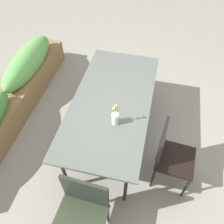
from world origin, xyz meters
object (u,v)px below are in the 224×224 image
Objects in this scene: chair_near_left at (170,154)px; flower_vase at (115,118)px; planter_box at (10,100)px; dining_table at (112,103)px; chair_end_left at (81,213)px.

flower_vase is (0.10, 0.64, 0.33)m from chair_near_left.
chair_near_left is at bearing -98.88° from flower_vase.
chair_near_left is at bearing -101.85° from planter_box.
planter_box is (0.38, 1.64, -0.51)m from flower_vase.
dining_table is at bearing 19.26° from flower_vase.
planter_box is at bearing 87.76° from dining_table.
planter_box is (0.06, 1.53, -0.38)m from dining_table.
flower_vase reaches higher than chair_near_left.
dining_table is at bearing -92.24° from planter_box.
dining_table is 1.58m from planter_box.
chair_end_left reaches higher than planter_box.
flower_vase is (0.92, -0.11, 0.32)m from chair_end_left.
dining_table reaches higher than planter_box.
flower_vase is at bearing -93.88° from chair_end_left.
planter_box is at bearing -97.03° from chair_near_left.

